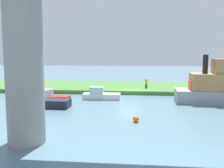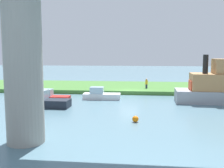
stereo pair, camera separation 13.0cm
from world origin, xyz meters
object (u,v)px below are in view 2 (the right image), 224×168
(bridge_pylon, at_px, (23,64))
(mooring_post, at_px, (198,87))
(person_on_bank, at_px, (146,83))
(motorboat_white, at_px, (49,97))
(marker_buoy, at_px, (135,119))
(motorboat_red, at_px, (43,101))
(houseboat_blue, at_px, (101,95))

(bridge_pylon, distance_m, mooring_post, 25.28)
(person_on_bank, height_order, motorboat_white, person_on_bank)
(mooring_post, bearing_deg, marker_buoy, 62.31)
(motorboat_red, height_order, marker_buoy, motorboat_red)
(bridge_pylon, xyz_separation_m, houseboat_blue, (-2.22, -15.37, -4.23))
(motorboat_white, height_order, houseboat_blue, houseboat_blue)
(motorboat_white, distance_m, motorboat_red, 2.85)
(person_on_bank, distance_m, motorboat_red, 15.88)
(bridge_pylon, xyz_separation_m, motorboat_white, (3.23, -12.99, -4.23))
(motorboat_white, height_order, marker_buoy, motorboat_white)
(motorboat_red, bearing_deg, motorboat_white, -82.78)
(houseboat_blue, bearing_deg, motorboat_red, 45.60)
(bridge_pylon, distance_m, houseboat_blue, 16.09)
(marker_buoy, bearing_deg, mooring_post, -117.69)
(mooring_post, bearing_deg, person_on_bank, -13.00)
(bridge_pylon, height_order, mooring_post, bridge_pylon)
(mooring_post, xyz_separation_m, motorboat_red, (17.27, 10.27, -0.32))
(motorboat_white, height_order, motorboat_red, motorboat_red)
(mooring_post, distance_m, motorboat_white, 19.14)
(motorboat_red, relative_size, houseboat_blue, 1.17)
(person_on_bank, relative_size, marker_buoy, 2.78)
(marker_buoy, bearing_deg, bridge_pylon, 39.71)
(motorboat_white, bearing_deg, person_on_bank, -140.65)
(person_on_bank, bearing_deg, bridge_pylon, 70.64)
(bridge_pylon, xyz_separation_m, motorboat_red, (2.88, -10.17, -4.13))
(mooring_post, xyz_separation_m, motorboat_white, (17.62, 7.44, -0.42))
(motorboat_red, bearing_deg, bridge_pylon, 105.79)
(motorboat_red, distance_m, marker_buoy, 10.53)
(houseboat_blue, bearing_deg, mooring_post, -157.40)
(motorboat_white, xyz_separation_m, houseboat_blue, (-5.45, -2.37, 0.01))
(person_on_bank, xyz_separation_m, mooring_post, (-6.67, 1.54, -0.27))
(bridge_pylon, bearing_deg, marker_buoy, -140.29)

